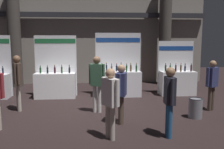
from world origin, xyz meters
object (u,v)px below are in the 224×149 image
object	(u,v)px
exhibitor_booth_3	(177,81)
visitor_7	(18,78)
visitor_6	(212,81)
exhibitor_booth_2	(119,81)
visitor_3	(110,97)
visitor_2	(170,97)
visitor_0	(121,89)
visitor_4	(97,79)
trash_bin	(195,108)
exhibitor_booth_1	(55,82)

from	to	relation	value
exhibitor_booth_3	visitor_7	distance (m)	6.27
visitor_6	exhibitor_booth_2	bearing A→B (deg)	-69.29
visitor_3	visitor_2	bearing A→B (deg)	-120.75
visitor_3	visitor_0	bearing A→B (deg)	-50.60
visitor_2	visitor_6	xyz separation A→B (m)	(2.06, 2.06, -0.02)
visitor_6	visitor_4	bearing A→B (deg)	-30.52
exhibitor_booth_3	trash_bin	distance (m)	3.16
exhibitor_booth_1	exhibitor_booth_2	size ratio (longest dim) A/B	0.96
exhibitor_booth_3	visitor_6	xyz separation A→B (m)	(0.29, -2.39, 0.38)
exhibitor_booth_2	visitor_4	bearing A→B (deg)	-112.51
trash_bin	visitor_3	size ratio (longest dim) A/B	0.36
visitor_4	visitor_7	size ratio (longest dim) A/B	0.99
exhibitor_booth_2	visitor_4	size ratio (longest dim) A/B	1.44
exhibitor_booth_3	visitor_0	xyz separation A→B (m)	(-2.78, -3.41, 0.39)
exhibitor_booth_1	visitor_0	world-z (taller)	exhibitor_booth_1
exhibitor_booth_2	exhibitor_booth_3	xyz separation A→B (m)	(2.48, 0.05, -0.05)
visitor_0	visitor_2	xyz separation A→B (m)	(1.01, -1.04, 0.00)
trash_bin	visitor_3	world-z (taller)	visitor_3
visitor_3	visitor_4	xyz separation A→B (m)	(-0.26, 2.15, 0.09)
trash_bin	visitor_6	world-z (taller)	visitor_6
exhibitor_booth_2	visitor_7	bearing A→B (deg)	-152.00
visitor_0	visitor_3	distance (m)	1.11
exhibitor_booth_1	visitor_0	distance (m)	4.01
visitor_4	visitor_0	bearing A→B (deg)	-44.14
visitor_3	visitor_4	world-z (taller)	visitor_4
exhibitor_booth_3	visitor_3	size ratio (longest dim) A/B	1.36
visitor_2	visitor_6	world-z (taller)	visitor_2
exhibitor_booth_1	visitor_6	world-z (taller)	exhibitor_booth_1
visitor_7	visitor_3	bearing A→B (deg)	-154.97
trash_bin	visitor_6	distance (m)	1.28
visitor_4	visitor_6	world-z (taller)	visitor_4
exhibitor_booth_3	visitor_4	size ratio (longest dim) A/B	1.25
exhibitor_booth_1	visitor_6	xyz separation A→B (m)	(5.32, -2.28, 0.35)
visitor_7	visitor_6	bearing A→B (deg)	-117.09
exhibitor_booth_1	exhibitor_booth_3	xyz separation A→B (m)	(5.03, 0.12, -0.02)
exhibitor_booth_2	exhibitor_booth_3	world-z (taller)	exhibitor_booth_2
exhibitor_booth_1	visitor_4	distance (m)	2.76
exhibitor_booth_1	visitor_2	xyz separation A→B (m)	(3.26, -4.34, 0.37)
exhibitor_booth_2	trash_bin	size ratio (longest dim) A/B	4.34
trash_bin	visitor_2	distance (m)	1.95
exhibitor_booth_3	trash_bin	world-z (taller)	exhibitor_booth_3
visitor_2	visitor_3	distance (m)	1.38
visitor_2	visitor_7	distance (m)	4.90
visitor_0	visitor_7	xyz separation A→B (m)	(-3.17, 1.51, 0.11)
visitor_2	visitor_4	size ratio (longest dim) A/B	0.93
visitor_2	visitor_7	xyz separation A→B (m)	(-4.18, 2.55, 0.11)
visitor_3	visitor_7	size ratio (longest dim) A/B	0.92
visitor_3	visitor_7	xyz separation A→B (m)	(-2.80, 2.56, 0.10)
exhibitor_booth_2	visitor_7	distance (m)	3.96
exhibitor_booth_1	visitor_0	xyz separation A→B (m)	(2.25, -3.30, 0.37)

